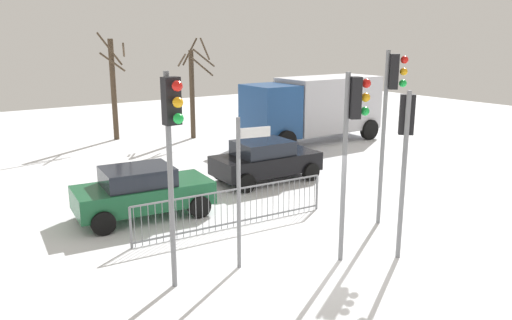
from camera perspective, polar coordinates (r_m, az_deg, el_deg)
The scene contains 12 objects.
ground_plane at distance 11.75m, azimuth 5.37°, elevation -11.74°, with size 60.00×60.00×0.00m, color white.
traffic_light_foreground_left at distance 9.81m, azimuth -9.40°, elevation 2.91°, with size 0.33×0.57×4.41m.
traffic_light_rear_right at distance 13.82m, azimuth 14.93°, elevation 6.63°, with size 0.47×0.46×4.70m.
traffic_light_foreground_right at distance 11.87m, azimuth 16.43°, elevation 2.57°, with size 0.47×0.47×3.90m.
traffic_light_rear_left at distance 11.26m, azimuth 10.78°, elevation 3.86°, with size 0.53×0.40×4.31m.
direction_sign_post at distance 10.98m, azimuth -1.69°, elevation -2.94°, with size 0.78×0.20×3.40m.
pedestrian_guard_railing at distance 13.75m, azimuth -2.58°, elevation -5.34°, with size 5.69×0.48×1.07m.
car_green_near at distance 14.79m, azimuth -12.67°, elevation -3.41°, with size 3.95×2.25×1.47m.
car_black_far at distance 18.01m, azimuth 1.05°, elevation 0.02°, with size 3.88×2.08×1.47m.
delivery_truck at distance 24.82m, azimuth 6.55°, elevation 6.03°, with size 7.07×2.75×3.10m.
bare_tree_left at distance 25.59m, azimuth -7.07°, elevation 8.02°, with size 1.80×1.82×4.96m.
bare_tree_centre at distance 25.99m, azimuth -15.70°, elevation 7.96°, with size 1.57×1.18×5.22m.
Camera 1 is at (-6.91, -8.05, 5.06)m, focal length 35.61 mm.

